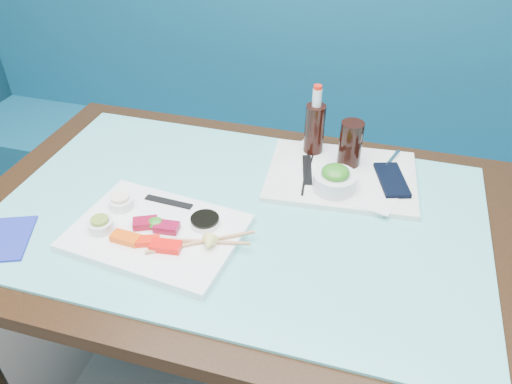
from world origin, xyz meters
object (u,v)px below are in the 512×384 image
(sashimi_plate, at_px, (157,233))
(seaweed_bowl, at_px, (334,182))
(cola_bottle_body, at_px, (314,131))
(serving_tray, at_px, (341,176))
(dining_table, at_px, (240,238))
(booth_bench, at_px, (300,163))
(cola_glass, at_px, (350,144))

(sashimi_plate, bearing_deg, seaweed_bowl, 43.48)
(cola_bottle_body, bearing_deg, serving_tray, -43.67)
(dining_table, distance_m, sashimi_plate, 0.24)
(sashimi_plate, bearing_deg, booth_bench, 87.05)
(sashimi_plate, bearing_deg, serving_tray, 49.28)
(booth_bench, relative_size, seaweed_bowl, 26.45)
(seaweed_bowl, bearing_deg, serving_tray, 82.41)
(cola_glass, bearing_deg, booth_bench, 112.86)
(sashimi_plate, distance_m, serving_tray, 0.53)
(booth_bench, xyz_separation_m, dining_table, (0.00, -0.84, 0.29))
(booth_bench, distance_m, cola_bottle_body, 0.71)
(seaweed_bowl, xyz_separation_m, cola_glass, (0.02, 0.13, 0.04))
(seaweed_bowl, height_order, cola_bottle_body, cola_bottle_body)
(serving_tray, bearing_deg, dining_table, -141.08)
(dining_table, distance_m, cola_glass, 0.40)
(cola_glass, xyz_separation_m, cola_bottle_body, (-0.11, 0.04, 0.00))
(sashimi_plate, relative_size, cola_bottle_body, 2.40)
(booth_bench, height_order, serving_tray, booth_bench)
(dining_table, relative_size, seaweed_bowl, 12.35)
(booth_bench, relative_size, dining_table, 2.14)
(booth_bench, bearing_deg, seaweed_bowl, -72.56)
(serving_tray, distance_m, cola_bottle_body, 0.16)
(sashimi_plate, xyz_separation_m, seaweed_bowl, (0.38, 0.29, 0.03))
(booth_bench, distance_m, serving_tray, 0.77)
(cola_glass, relative_size, cola_bottle_body, 0.81)
(seaweed_bowl, distance_m, cola_bottle_body, 0.20)
(dining_table, bearing_deg, cola_bottle_body, 67.53)
(dining_table, xyz_separation_m, cola_glass, (0.24, 0.27, 0.17))
(sashimi_plate, relative_size, cola_glass, 2.97)
(cola_glass, bearing_deg, cola_bottle_body, 160.02)
(serving_tray, relative_size, cola_bottle_body, 2.48)
(dining_table, xyz_separation_m, seaweed_bowl, (0.22, 0.14, 0.13))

